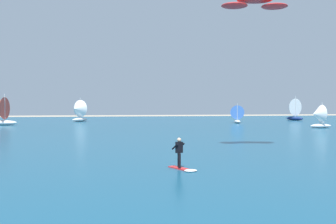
{
  "coord_description": "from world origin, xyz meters",
  "views": [
    {
      "loc": [
        -2.69,
        -1.88,
        3.6
      ],
      "look_at": [
        0.14,
        18.68,
        3.11
      ],
      "focal_mm": 37.39,
      "sensor_mm": 36.0,
      "label": 1
    }
  ],
  "objects_px": {
    "kite": "(255,4)",
    "sailboat_trailing": "(292,109)",
    "sailboat_mid_left": "(78,111)",
    "sailboat_center_horizon": "(237,114)",
    "kitesurfer": "(181,158)",
    "sailboat_near_shore": "(0,111)",
    "sailboat_far_left": "(318,116)"
  },
  "relations": [
    {
      "from": "kite",
      "to": "sailboat_far_left",
      "type": "bearing_deg",
      "value": 50.14
    },
    {
      "from": "kitesurfer",
      "to": "sailboat_mid_left",
      "type": "height_order",
      "value": "sailboat_mid_left"
    },
    {
      "from": "sailboat_center_horizon",
      "to": "sailboat_trailing",
      "type": "relative_size",
      "value": 0.7
    },
    {
      "from": "sailboat_near_shore",
      "to": "sailboat_trailing",
      "type": "bearing_deg",
      "value": 10.24
    },
    {
      "from": "kite",
      "to": "sailboat_center_horizon",
      "type": "height_order",
      "value": "kite"
    },
    {
      "from": "sailboat_center_horizon",
      "to": "sailboat_near_shore",
      "type": "relative_size",
      "value": 0.7
    },
    {
      "from": "kite",
      "to": "sailboat_near_shore",
      "type": "relative_size",
      "value": 0.98
    },
    {
      "from": "sailboat_mid_left",
      "to": "sailboat_center_horizon",
      "type": "bearing_deg",
      "value": -16.06
    },
    {
      "from": "kite",
      "to": "sailboat_center_horizon",
      "type": "xyz_separation_m",
      "value": [
        11.33,
        36.81,
        -9.25
      ]
    },
    {
      "from": "sailboat_near_shore",
      "to": "sailboat_mid_left",
      "type": "xyz_separation_m",
      "value": [
        11.3,
        9.78,
        -0.18
      ]
    },
    {
      "from": "sailboat_center_horizon",
      "to": "sailboat_mid_left",
      "type": "height_order",
      "value": "sailboat_mid_left"
    },
    {
      "from": "sailboat_trailing",
      "to": "sailboat_far_left",
      "type": "height_order",
      "value": "sailboat_trailing"
    },
    {
      "from": "kitesurfer",
      "to": "sailboat_trailing",
      "type": "relative_size",
      "value": 0.38
    },
    {
      "from": "kitesurfer",
      "to": "sailboat_trailing",
      "type": "bearing_deg",
      "value": 57.36
    },
    {
      "from": "sailboat_mid_left",
      "to": "sailboat_trailing",
      "type": "relative_size",
      "value": 0.92
    },
    {
      "from": "sailboat_trailing",
      "to": "sailboat_center_horizon",
      "type": "bearing_deg",
      "value": -150.22
    },
    {
      "from": "sailboat_center_horizon",
      "to": "sailboat_near_shore",
      "type": "distance_m",
      "value": 40.74
    },
    {
      "from": "kitesurfer",
      "to": "sailboat_mid_left",
      "type": "xyz_separation_m",
      "value": [
        -11.45,
        51.76,
        1.58
      ]
    },
    {
      "from": "kitesurfer",
      "to": "sailboat_mid_left",
      "type": "relative_size",
      "value": 0.42
    },
    {
      "from": "kite",
      "to": "sailboat_mid_left",
      "type": "relative_size",
      "value": 1.06
    },
    {
      "from": "sailboat_mid_left",
      "to": "sailboat_trailing",
      "type": "distance_m",
      "value": 44.84
    },
    {
      "from": "kite",
      "to": "sailboat_trailing",
      "type": "relative_size",
      "value": 0.98
    },
    {
      "from": "kitesurfer",
      "to": "sailboat_far_left",
      "type": "distance_m",
      "value": 38.19
    },
    {
      "from": "sailboat_center_horizon",
      "to": "sailboat_mid_left",
      "type": "relative_size",
      "value": 0.76
    },
    {
      "from": "kite",
      "to": "sailboat_center_horizon",
      "type": "distance_m",
      "value": 39.61
    },
    {
      "from": "sailboat_near_shore",
      "to": "sailboat_far_left",
      "type": "height_order",
      "value": "sailboat_near_shore"
    },
    {
      "from": "kitesurfer",
      "to": "kite",
      "type": "bearing_deg",
      "value": 44.37
    },
    {
      "from": "sailboat_mid_left",
      "to": "sailboat_trailing",
      "type": "xyz_separation_m",
      "value": [
        44.84,
        0.36,
        0.2
      ]
    },
    {
      "from": "sailboat_center_horizon",
      "to": "sailboat_near_shore",
      "type": "bearing_deg",
      "value": -178.16
    },
    {
      "from": "sailboat_mid_left",
      "to": "kite",
      "type": "bearing_deg",
      "value": -68.23
    },
    {
      "from": "kitesurfer",
      "to": "sailboat_far_left",
      "type": "xyz_separation_m",
      "value": [
        25.17,
        28.7,
        1.12
      ]
    },
    {
      "from": "kite",
      "to": "sailboat_trailing",
      "type": "bearing_deg",
      "value": 59.62
    }
  ]
}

